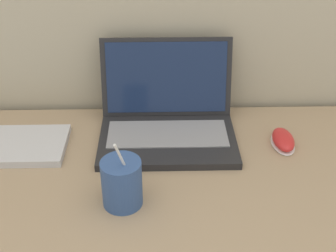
# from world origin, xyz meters

# --- Properties ---
(laptop) EXTENTS (0.37, 0.30, 0.24)m
(laptop) POSITION_xyz_m (0.01, 0.48, 0.80)
(laptop) COLOR #232326
(laptop) RESTS_ON desk
(drink_cup) EXTENTS (0.09, 0.09, 0.18)m
(drink_cup) POSITION_xyz_m (-0.10, 0.20, 0.81)
(drink_cup) COLOR #33518C
(drink_cup) RESTS_ON desk
(computer_mouse) EXTENTS (0.06, 0.11, 0.03)m
(computer_mouse) POSITION_xyz_m (0.33, 0.42, 0.76)
(computer_mouse) COLOR white
(computer_mouse) RESTS_ON desk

